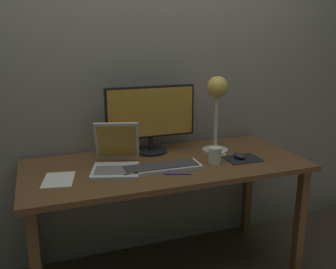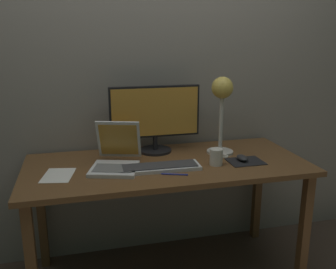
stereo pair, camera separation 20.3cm
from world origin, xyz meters
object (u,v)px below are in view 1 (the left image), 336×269
pen (177,174)px  monitor (151,116)px  keyboard_main (161,167)px  mouse (239,155)px  desk_lamp (217,99)px  coffee_mug (215,155)px  laptop (116,156)px

pen → monitor: bearing=91.8°
keyboard_main → mouse: bearing=1.9°
desk_lamp → coffee_mug: (-0.10, -0.20, -0.29)m
keyboard_main → coffee_mug: coffee_mug is taller
laptop → mouse: laptop is taller
laptop → monitor: bearing=38.2°
keyboard_main → mouse: size_ratio=4.62×
pen → coffee_mug: bearing=19.9°
laptop → mouse: 0.72m
laptop → desk_lamp: 0.70m
mouse → coffee_mug: coffee_mug is taller
mouse → laptop: bearing=172.7°
monitor → keyboard_main: monitor is taller
monitor → keyboard_main: 0.39m
monitor → coffee_mug: (0.28, -0.32, -0.18)m
desk_lamp → pen: size_ratio=3.36×
monitor → pen: (0.01, -0.42, -0.23)m
monitor → laptop: 0.37m
desk_lamp → pen: (-0.37, -0.29, -0.33)m
keyboard_main → mouse: 0.49m
laptop → coffee_mug: (0.55, -0.11, -0.02)m
mouse → pen: 0.45m
mouse → desk_lamp: bearing=110.9°
monitor → pen: monitor is taller
keyboard_main → coffee_mug: 0.33m
mouse → pen: mouse is taller
laptop → mouse: size_ratio=3.86×
desk_lamp → pen: 0.58m
laptop → coffee_mug: size_ratio=3.44×
mouse → monitor: bearing=146.4°
keyboard_main → pen: keyboard_main is taller
coffee_mug → pen: size_ratio=0.77×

